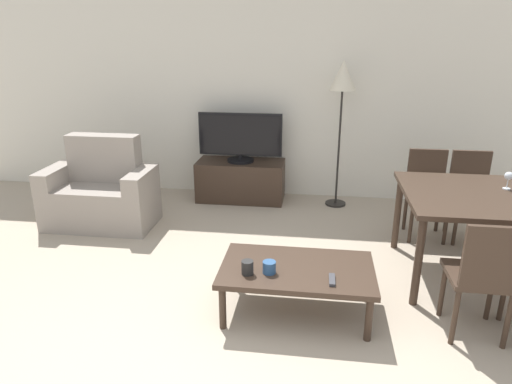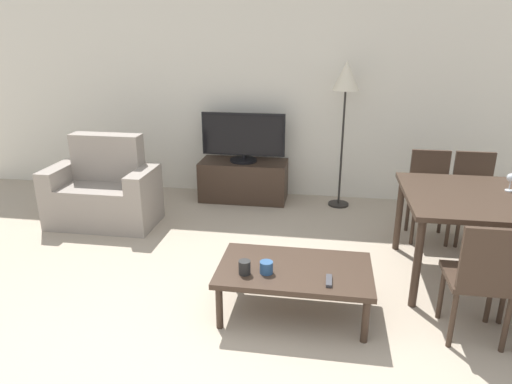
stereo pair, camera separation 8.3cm
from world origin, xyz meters
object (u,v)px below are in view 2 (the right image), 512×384
dining_chair_near (482,276)px  dining_table (481,205)px  remote_primary (329,281)px  cup_colored_far (266,267)px  tv (243,137)px  cup_white_near (245,267)px  wine_glass_center (511,179)px  dining_chair_far (474,192)px  tv_stand (244,180)px  coffee_table (295,272)px  dining_chair_far_left (429,190)px  armchair (104,193)px  floor_lamp (346,84)px

dining_chair_near → dining_table: bearing=76.4°
remote_primary → cup_colored_far: (-0.43, 0.06, 0.03)m
tv → cup_white_near: 2.53m
cup_colored_far → wine_glass_center: wine_glass_center is taller
dining_chair_far → remote_primary: dining_chair_far is taller
tv_stand → remote_primary: 2.70m
coffee_table → dining_chair_far_left: bearing=52.5°
coffee_table → dining_chair_near: dining_chair_near is taller
tv → dining_chair_near: bearing=-50.9°
dining_table → wine_glass_center: wine_glass_center is taller
dining_chair_near → dining_chair_far_left: 1.71m
armchair → tv_stand: 1.64m
floor_lamp → dining_table: bearing=-56.3°
tv → floor_lamp: size_ratio=0.59×
tv → dining_chair_far_left: 2.16m
dining_chair_near → tv: bearing=129.1°
cup_colored_far → wine_glass_center: bearing=27.6°
dining_table → cup_white_near: dining_table is taller
remote_primary → wine_glass_center: bearing=35.9°
tv_stand → tv: size_ratio=1.05×
cup_white_near → cup_colored_far: (0.15, 0.04, -0.01)m
tv_stand → dining_table: bearing=-36.1°
tv_stand → cup_colored_far: (0.61, -2.43, 0.17)m
cup_white_near → cup_colored_far: 0.15m
cup_white_near → armchair: bearing=140.0°
dining_chair_near → remote_primary: dining_chair_near is taller
tv_stand → cup_white_near: (0.47, -2.46, 0.17)m
dining_chair_near → wine_glass_center: size_ratio=5.90×
tv → cup_white_near: (0.47, -2.46, -0.36)m
dining_chair_far → wine_glass_center: size_ratio=5.90×
floor_lamp → dining_chair_far: bearing=-30.1°
dining_chair_far_left → remote_primary: dining_chair_far_left is taller
dining_chair_near → floor_lamp: (-0.85, 2.44, 0.93)m
armchair → dining_table: (3.54, -0.66, 0.33)m
tv → wine_glass_center: size_ratio=6.79×
floor_lamp → cup_white_near: floor_lamp is taller
armchair → dining_chair_far: 3.76m
floor_lamp → cup_colored_far: 2.66m
tv_stand → dining_chair_far: 2.54m
armchair → tv: size_ratio=1.13×
dining_chair_far_left → floor_lamp: size_ratio=0.52×
floor_lamp → coffee_table: bearing=-98.7°
remote_primary → cup_white_near: bearing=178.0°
floor_lamp → cup_colored_far: (-0.54, -2.40, -1.01)m
floor_lamp → tv_stand: bearing=178.6°
dining_table → floor_lamp: size_ratio=0.71×
dining_chair_far_left → cup_colored_far: 2.17m
tv → floor_lamp: (1.15, -0.03, 0.64)m
dining_chair_near → wine_glass_center: bearing=65.8°
tv → dining_table: 2.74m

